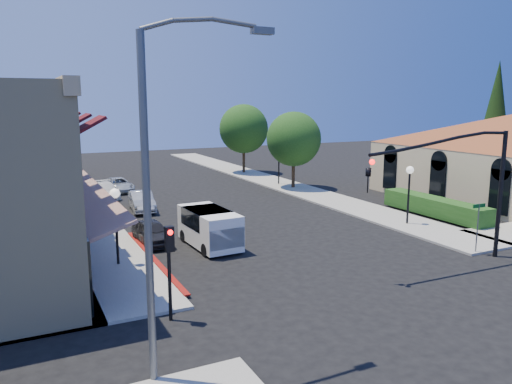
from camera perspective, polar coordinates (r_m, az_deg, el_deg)
name	(u,v)px	position (r m, az deg, el deg)	size (l,w,h in m)	color
ground	(385,296)	(20.14, 14.49, -11.38)	(120.00, 120.00, 0.00)	black
sidewalk_left	(68,195)	(41.86, -20.71, -0.31)	(3.50, 50.00, 0.12)	gray
sidewalk_right	(266,180)	(46.76, 1.11, 1.43)	(3.50, 50.00, 0.12)	gray
curb_red_strip	(153,261)	(23.90, -11.64, -7.76)	(0.25, 10.00, 0.06)	maroon
mission_building	(512,148)	(43.00, 27.24, 4.45)	(30.12, 30.12, 6.40)	beige
hedge	(434,217)	(34.16, 19.66, -2.65)	(1.40, 8.00, 1.10)	#1C4814
conifer_far	(496,112)	(51.58, 25.72, 8.29)	(3.20, 3.20, 11.00)	#342014
street_tree_a	(294,139)	(41.95, 4.33, 6.05)	(4.56, 4.56, 6.48)	#342014
street_tree_b	(244,129)	(50.78, -1.42, 7.23)	(4.94, 4.94, 7.02)	#342014
signal_mast_arm	(470,175)	(24.20, 23.23, 1.79)	(8.01, 0.39, 6.00)	black
secondary_signal	(170,256)	(16.85, -9.85, -7.17)	(0.28, 0.42, 3.32)	black
cobra_streetlight	(160,186)	(12.66, -10.89, 0.70)	(3.60, 0.25, 9.31)	#595B5E
street_name_sign	(478,220)	(26.31, 24.04, -2.94)	(0.80, 0.06, 2.50)	#595B5E
lamppost_left_near	(115,207)	(22.87, -15.77, -1.66)	(0.44, 0.44, 3.57)	black
lamppost_left_far	(77,169)	(36.56, -19.81, 2.53)	(0.44, 0.44, 3.57)	black
lamppost_right_near	(409,180)	(30.74, 17.13, 1.29)	(0.44, 0.44, 3.57)	black
lamppost_right_far	(279,154)	(43.66, 2.64, 4.32)	(0.44, 0.44, 3.57)	black
white_van	(210,226)	(25.47, -5.32, -3.87)	(2.05, 4.37, 1.90)	white
parked_car_a	(152,232)	(26.60, -11.82, -4.51)	(1.45, 3.61, 1.23)	black
parked_car_b	(142,201)	(34.58, -12.93, -1.03)	(1.40, 4.01, 1.32)	#AEB1B3
parked_car_c	(106,190)	(39.85, -16.79, 0.17)	(1.64, 4.03, 1.17)	white
parked_car_d	(118,185)	(42.38, -15.46, 0.80)	(1.86, 4.03, 1.12)	silver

